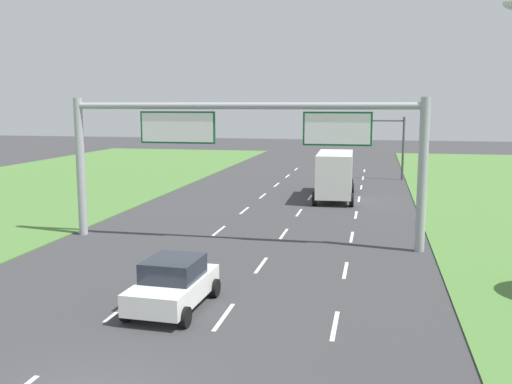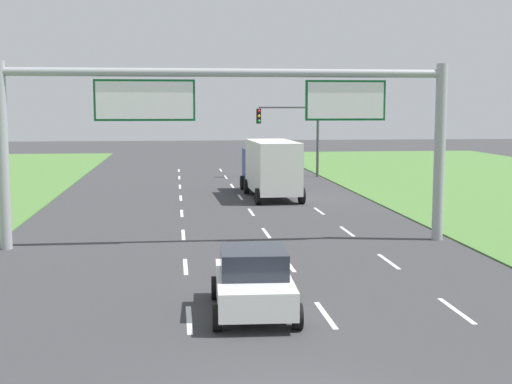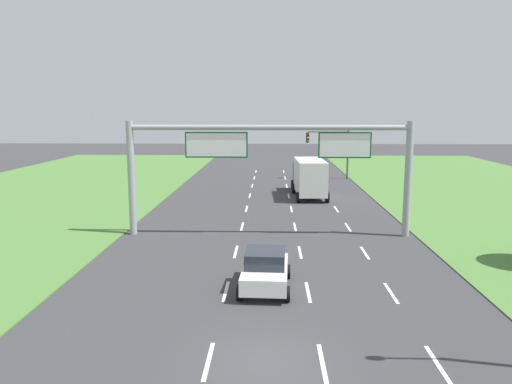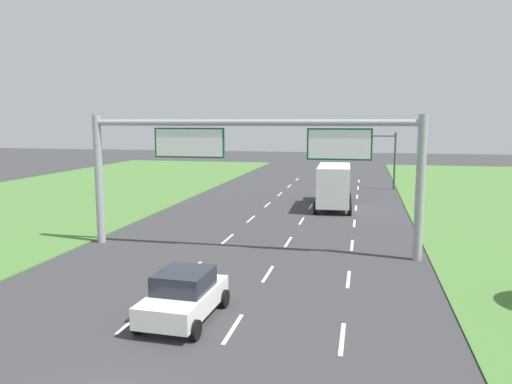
% 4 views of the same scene
% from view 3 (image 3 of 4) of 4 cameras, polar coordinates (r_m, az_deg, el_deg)
% --- Properties ---
extents(ground_plane, '(200.00, 200.00, 0.00)m').
position_cam_3_polar(ground_plane, '(16.16, 1.06, -18.84)').
color(ground_plane, '#38383A').
extents(lane_dashes_inner_left, '(0.14, 68.40, 0.01)m').
position_cam_3_polar(lane_dashes_inner_left, '(30.28, -1.92, -5.25)').
color(lane_dashes_inner_left, white).
rests_on(lane_dashes_inner_left, ground_plane).
extents(lane_dashes_inner_right, '(0.14, 68.40, 0.01)m').
position_cam_3_polar(lane_dashes_inner_right, '(30.26, 4.73, -5.28)').
color(lane_dashes_inner_right, white).
rests_on(lane_dashes_inner_right, ground_plane).
extents(lane_dashes_slip, '(0.14, 68.40, 0.01)m').
position_cam_3_polar(lane_dashes_slip, '(30.65, 11.31, -5.25)').
color(lane_dashes_slip, white).
rests_on(lane_dashes_slip, ground_plane).
extents(car_lead_silver, '(2.30, 4.03, 1.68)m').
position_cam_3_polar(car_lead_silver, '(21.75, 1.07, -8.84)').
color(car_lead_silver, white).
rests_on(car_lead_silver, ground_plane).
extents(box_truck, '(2.90, 8.37, 3.35)m').
position_cam_3_polar(box_truck, '(44.80, 6.05, 1.81)').
color(box_truck, navy).
rests_on(box_truck, ground_plane).
extents(sign_gantry, '(17.24, 0.44, 7.00)m').
position_cam_3_polar(sign_gantry, '(30.11, 1.61, 4.16)').
color(sign_gantry, '#9EA0A5').
rests_on(sign_gantry, ground_plane).
extents(traffic_light_mast, '(4.76, 0.49, 5.60)m').
position_cam_3_polar(traffic_light_mast, '(56.27, 8.52, 5.41)').
color(traffic_light_mast, '#47494F').
rests_on(traffic_light_mast, ground_plane).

